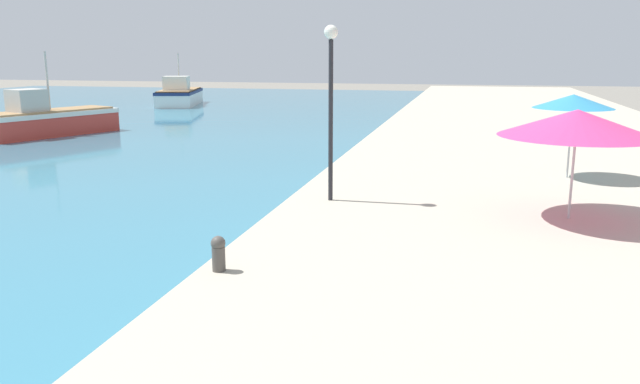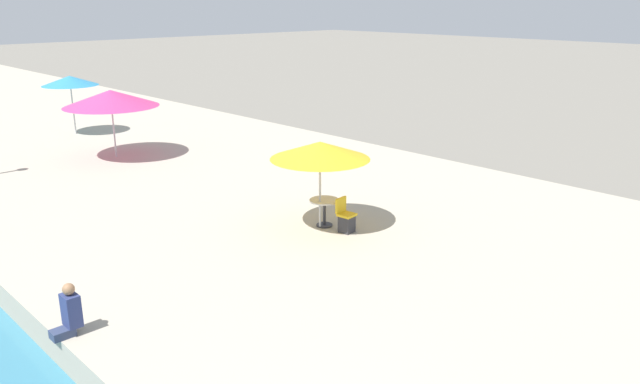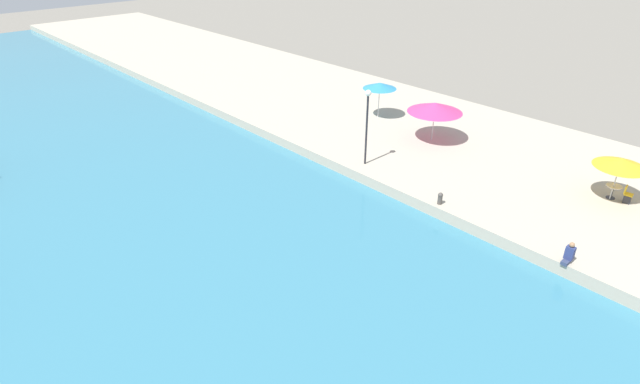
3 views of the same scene
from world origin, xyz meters
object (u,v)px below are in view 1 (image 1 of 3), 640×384
cafe_umbrella_white (577,123)px  lamppost (331,83)px  cafe_umbrella_striped (573,101)px  mooring_bollard (218,252)px  fishing_boat_mid (49,119)px  fishing_boat_far (179,95)px

cafe_umbrella_white → lamppost: bearing=174.8°
cafe_umbrella_white → lamppost: 6.03m
cafe_umbrella_white → cafe_umbrella_striped: cafe_umbrella_striped is taller
cafe_umbrella_white → mooring_bollard: bearing=-141.2°
fishing_boat_mid → mooring_bollard: size_ratio=11.91×
cafe_umbrella_striped → lamppost: bearing=-144.1°
fishing_boat_mid → cafe_umbrella_striped: (25.85, -9.49, 2.12)m
fishing_boat_far → lamppost: lamppost is taller
fishing_boat_far → mooring_bollard: 46.34m
mooring_bollard → lamppost: size_ratio=0.14×
cafe_umbrella_striped → cafe_umbrella_white: bearing=-97.3°
lamppost → fishing_boat_mid: bearing=143.3°
cafe_umbrella_white → mooring_bollard: size_ratio=5.45×
fishing_boat_far → cafe_umbrella_striped: fishing_boat_far is taller
fishing_boat_far → mooring_bollard: size_ratio=13.06×
cafe_umbrella_white → cafe_umbrella_striped: (0.69, 5.34, 0.12)m
lamppost → mooring_bollard: bearing=-97.3°
mooring_bollard → fishing_boat_mid: bearing=132.4°
fishing_boat_mid → lamppost: lamppost is taller
fishing_boat_mid → cafe_umbrella_striped: size_ratio=2.98×
fishing_boat_mid → fishing_boat_far: 21.30m
fishing_boat_mid → cafe_umbrella_white: bearing=-9.2°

